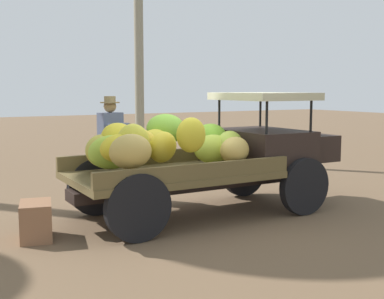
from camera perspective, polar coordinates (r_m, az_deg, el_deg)
name	(u,v)px	position (r m, az deg, el deg)	size (l,w,h in m)	color
ground_plane	(199,214)	(7.87, 0.75, -7.35)	(60.00, 60.00, 0.00)	brown
truck	(209,152)	(7.72, 1.98, -0.34)	(4.51, 1.77, 1.88)	black
farmer	(111,141)	(8.85, -9.28, 0.99)	(0.52, 0.49, 1.82)	#B4AE9D
wooden_crate	(36,221)	(6.82, -17.43, -7.80)	(0.60, 0.39, 0.49)	#8D5F40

